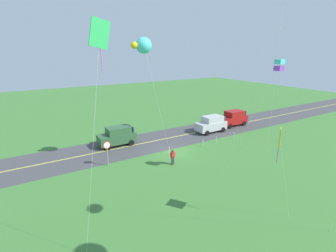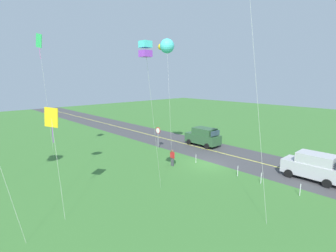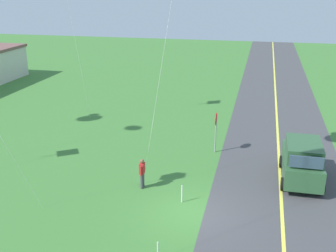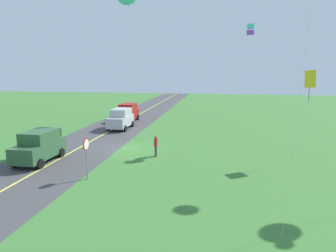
{
  "view_description": "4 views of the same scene",
  "coord_description": "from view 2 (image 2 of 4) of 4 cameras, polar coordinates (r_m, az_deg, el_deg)",
  "views": [
    {
      "loc": [
        14.51,
        22.53,
        10.92
      ],
      "look_at": [
        2.29,
        2.64,
        3.97
      ],
      "focal_mm": 27.2,
      "sensor_mm": 36.0,
      "label": 1
    },
    {
      "loc": [
        -14.53,
        19.06,
        8.26
      ],
      "look_at": [
        1.95,
        3.54,
        3.96
      ],
      "focal_mm": 26.98,
      "sensor_mm": 36.0,
      "label": 2
    },
    {
      "loc": [
        -16.49,
        -2.65,
        10.08
      ],
      "look_at": [
        2.55,
        1.76,
        3.27
      ],
      "focal_mm": 44.37,
      "sensor_mm": 36.0,
      "label": 3
    },
    {
      "loc": [
        24.33,
        7.68,
        6.59
      ],
      "look_at": [
        3.79,
        4.23,
        2.74
      ],
      "focal_mm": 32.96,
      "sensor_mm": 36.0,
      "label": 4
    }
  ],
  "objects": [
    {
      "name": "fence_post_2",
      "position": [
        22.68,
        15.48,
        -9.8
      ],
      "size": [
        0.05,
        0.05,
        0.9
      ],
      "primitive_type": "cylinder",
      "color": "silver",
      "rests_on": "ground"
    },
    {
      "name": "road_centre_stripe",
      "position": [
        28.48,
        13.95,
        -6.43
      ],
      "size": [
        120.0,
        0.16,
        0.0
      ],
      "primitive_type": "cube",
      "color": "#E5E04C",
      "rests_on": "asphalt_road"
    },
    {
      "name": "kite_orange_near",
      "position": [
        26.89,
        -27.09,
        16.25
      ],
      "size": [
        1.94,
        1.03,
        12.3
      ],
      "color": "silver",
      "rests_on": "ground"
    },
    {
      "name": "ground_plane",
      "position": [
        25.37,
        8.96,
        -8.51
      ],
      "size": [
        120.0,
        120.0,
        0.1
      ],
      "primitive_type": "cube",
      "color": "#3D7533"
    },
    {
      "name": "kite_yellow_high",
      "position": [
        14.64,
        -5.11,
        16.82
      ],
      "size": [
        2.41,
        3.27,
        10.29
      ],
      "color": "silver",
      "rests_on": "ground"
    },
    {
      "name": "car_suv_foreground",
      "position": [
        31.61,
        7.96,
        -2.35
      ],
      "size": [
        4.4,
        2.12,
        2.24
      ],
      "color": "#2D5633",
      "rests_on": "ground"
    },
    {
      "name": "fence_post_3",
      "position": [
        25.25,
        6.32,
        -7.34
      ],
      "size": [
        0.05,
        0.05,
        0.9
      ],
      "primitive_type": "cylinder",
      "color": "silver",
      "rests_on": "ground"
    },
    {
      "name": "car_parked_west_near",
      "position": [
        24.15,
        29.93,
        -7.85
      ],
      "size": [
        4.4,
        2.12,
        2.24
      ],
      "color": "#B7B7BC",
      "rests_on": "ground"
    },
    {
      "name": "kite_red_low",
      "position": [
        25.8,
        -0.31,
        17.61
      ],
      "size": [
        3.4,
        2.09,
        12.05
      ],
      "color": "silver",
      "rests_on": "ground"
    },
    {
      "name": "fence_post_0",
      "position": [
        20.77,
        27.69,
        -12.64
      ],
      "size": [
        0.05,
        0.05,
        0.9
      ],
      "primitive_type": "cylinder",
      "color": "silver",
      "rests_on": "ground"
    },
    {
      "name": "person_adult_near",
      "position": [
        24.19,
        0.97,
        -7.06
      ],
      "size": [
        0.58,
        0.22,
        1.6
      ],
      "rotation": [
        0.0,
        0.0,
        1.88
      ],
      "color": "#3F3F47",
      "rests_on": "ground"
    },
    {
      "name": "asphalt_road",
      "position": [
        28.48,
        13.95,
        -6.44
      ],
      "size": [
        120.0,
        7.0,
        0.0
      ],
      "primitive_type": "cube",
      "color": "#424244",
      "rests_on": "ground"
    },
    {
      "name": "stop_sign",
      "position": [
        29.93,
        -2.27,
        -1.72
      ],
      "size": [
        0.76,
        0.08,
        2.56
      ],
      "color": "gray",
      "rests_on": "ground"
    },
    {
      "name": "fence_post_1",
      "position": [
        21.76,
        20.29,
        -10.99
      ],
      "size": [
        0.05,
        0.05,
        0.9
      ],
      "primitive_type": "cylinder",
      "color": "silver",
      "rests_on": "ground"
    },
    {
      "name": "kite_cyan_top",
      "position": [
        16.89,
        -24.84,
        1.43
      ],
      "size": [
        2.17,
        0.61,
        6.56
      ],
      "color": "silver",
      "rests_on": "ground"
    }
  ]
}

